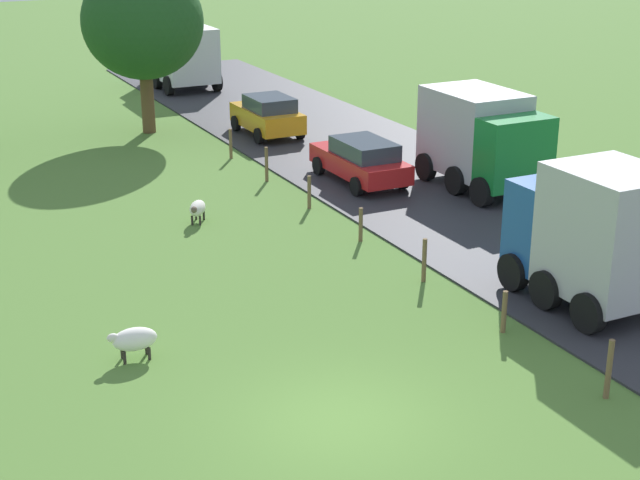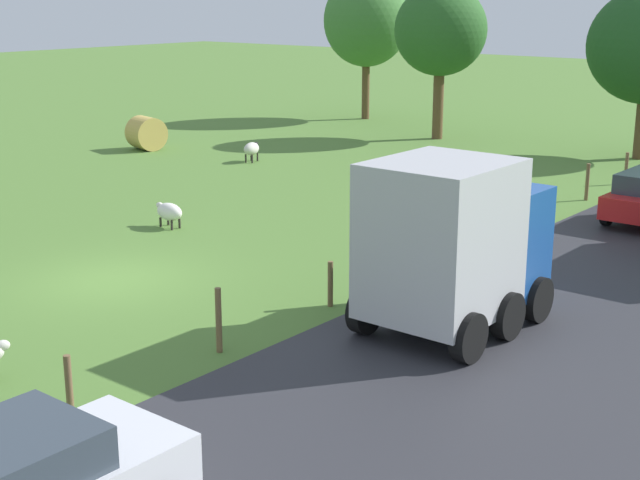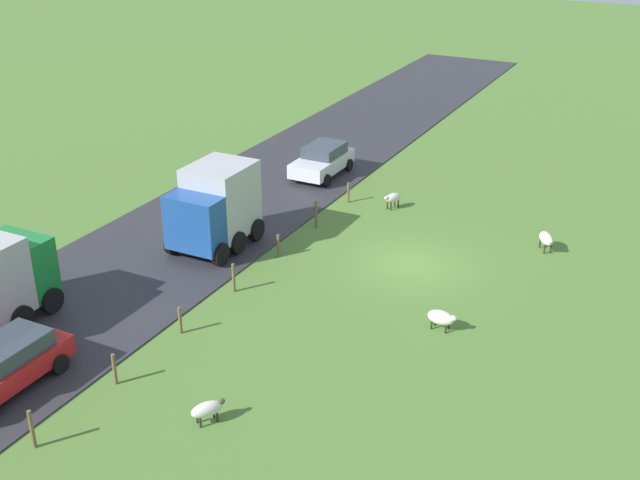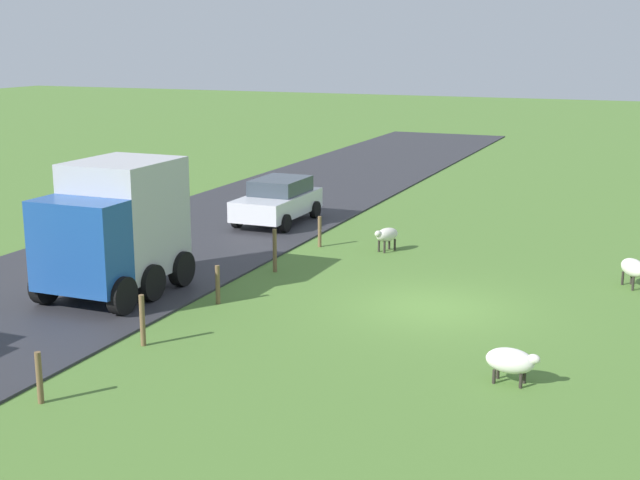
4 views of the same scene
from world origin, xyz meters
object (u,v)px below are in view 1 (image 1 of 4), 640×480
Objects in this scene: truck_1 at (595,232)px; truck_2 at (181,54)px; tree_2 at (143,22)px; truck_0 at (483,137)px; car_1 at (268,115)px; sheep_4 at (134,339)px; sheep_1 at (197,208)px; car_0 at (361,160)px.

truck_1 is 0.84× the size of truck_2.
truck_0 is at bearing -59.24° from tree_2.
sheep_4 is at bearing -121.78° from car_1.
truck_0 is 21.74m from truck_2.
sheep_1 is 0.28× the size of car_1.
truck_0 is 9.88m from truck_1.
car_0 is at bearing 12.49° from sheep_1.
car_1 is at bearing -34.80° from tree_2.
truck_1 is 1.03× the size of car_1.
tree_2 is 9.95m from truck_2.
sheep_4 is 0.24× the size of truck_2.
truck_0 is 0.98× the size of truck_2.
truck_0 is 1.20× the size of car_1.
truck_0 reaches higher than car_1.
tree_2 is at bearing 145.20° from car_1.
tree_2 reaches higher than truck_0.
truck_2 is at bearing 62.64° from tree_2.
truck_1 is at bearing -89.94° from car_0.
sheep_1 is 6.69m from car_0.
tree_2 reaches higher than sheep_1.
car_0 is at bearing -88.85° from car_1.
truck_1 reaches higher than sheep_4.
sheep_4 is at bearing -153.22° from truck_0.
truck_1 is 0.90× the size of car_0.
sheep_1 is 11.18m from car_1.
truck_2 is 1.07× the size of car_0.
tree_2 is 6.32m from car_1.
truck_0 is (9.89, -0.91, 1.34)m from sheep_1.
sheep_1 is 0.23× the size of truck_0.
sheep_1 is 0.96× the size of sheep_4.
sheep_4 is at bearing -138.70° from car_0.
truck_1 reaches higher than truck_2.
sheep_1 is 10.03m from truck_0.
car_0 is (-0.01, 11.64, -1.02)m from truck_1.
truck_0 is at bearing -34.86° from car_0.
sheep_1 is at bearing -107.61° from truck_2.
truck_1 is (10.86, -2.10, 1.41)m from sheep_4.
tree_2 is at bearing 112.28° from car_0.
truck_0 is (7.74, -13.01, -2.80)m from tree_2.
tree_2 is 1.77× the size of truck_1.
car_1 is (-0.16, 7.73, 0.05)m from car_0.
tree_2 reaches higher than car_1.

